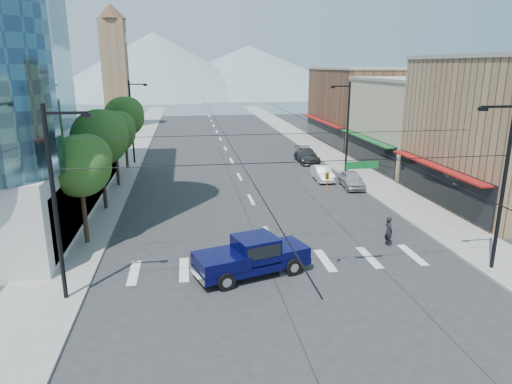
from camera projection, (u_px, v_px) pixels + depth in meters
ground at (289, 275)px, 23.68m from camera, size 160.00×160.00×0.00m
sidewalk_left at (133, 148)px, 60.00m from camera, size 4.00×120.00×0.15m
sidewalk_right at (310, 143)px, 63.51m from camera, size 4.00×120.00×0.15m
shop_mid at (424, 124)px, 48.26m from camera, size 12.00×14.00×9.00m
shop_far at (367, 107)px, 63.36m from camera, size 12.00×18.00×10.00m
clock_tower at (115, 65)px, 77.47m from camera, size 4.80×4.80×20.40m
mountain_left at (155, 64)px, 161.41m from camera, size 80.00×80.00×22.00m
mountain_right at (249, 70)px, 176.59m from camera, size 90.00×90.00×18.00m
tree_near at (82, 164)px, 26.53m from camera, size 3.65×3.64×6.71m
tree_midnear at (102, 136)px, 33.04m from camera, size 4.09×4.09×7.52m
tree_midfar at (116, 131)px, 39.87m from camera, size 3.65×3.64×6.71m
tree_far at (125, 116)px, 46.37m from camera, size 4.09×4.09×7.52m
signal_rig at (300, 194)px, 21.51m from camera, size 21.80×0.20×9.00m
lamp_pole_nw at (133, 119)px, 49.37m from camera, size 2.00×0.25×9.00m
lamp_pole_ne at (347, 124)px, 44.87m from camera, size 2.00×0.25×9.00m
pickup_truck at (251, 255)px, 23.49m from camera, size 6.37×3.82×2.04m
pedestrian at (389, 231)px, 27.41m from camera, size 0.52×0.71×1.81m
parked_car_near at (352, 180)px, 40.52m from camera, size 2.06×4.38×1.45m
parked_car_mid at (322, 173)px, 43.13m from camera, size 1.57×4.18×1.36m
parked_car_far at (307, 156)px, 51.21m from camera, size 2.22×5.26×1.52m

